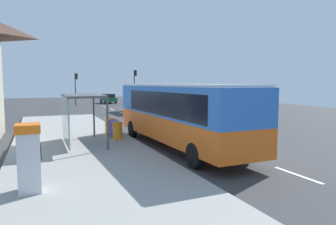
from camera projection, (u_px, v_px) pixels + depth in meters
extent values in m
cube|color=#38383A|center=(133.00, 118.00, 29.27)|extent=(56.00, 92.00, 0.04)
cube|color=#999993|center=(77.00, 145.00, 15.78)|extent=(6.20, 30.00, 0.18)
cube|color=silver|center=(297.00, 175.00, 10.99)|extent=(0.16, 2.20, 0.01)
cube|color=silver|center=(221.00, 148.00, 15.58)|extent=(0.16, 2.20, 0.01)
cube|color=silver|center=(179.00, 133.00, 20.18)|extent=(0.16, 2.20, 0.01)
cube|color=silver|center=(153.00, 124.00, 24.77)|extent=(0.16, 2.20, 0.01)
cube|color=silver|center=(135.00, 117.00, 29.36)|extent=(0.16, 2.20, 0.01)
cube|color=silver|center=(122.00, 113.00, 33.95)|extent=(0.16, 2.20, 0.01)
cube|color=silver|center=(112.00, 109.00, 38.54)|extent=(0.16, 2.20, 0.01)
cube|color=silver|center=(104.00, 107.00, 43.13)|extent=(0.16, 2.20, 0.01)
cube|color=orange|center=(178.00, 127.00, 15.59)|extent=(2.86, 11.08, 1.15)
cube|color=blue|center=(178.00, 101.00, 15.47)|extent=(2.86, 11.08, 1.45)
cube|color=silver|center=(178.00, 85.00, 15.40)|extent=(2.73, 10.85, 0.12)
cube|color=black|center=(141.00, 98.00, 20.41)|extent=(2.30, 0.20, 1.22)
cube|color=black|center=(160.00, 104.00, 14.52)|extent=(0.37, 8.58, 1.10)
cylinder|color=black|center=(133.00, 129.00, 18.71)|extent=(0.31, 1.01, 1.00)
cylinder|color=black|center=(167.00, 127.00, 19.65)|extent=(0.31, 1.01, 1.00)
cylinder|color=black|center=(195.00, 156.00, 11.83)|extent=(0.31, 1.01, 1.00)
cylinder|color=black|center=(243.00, 150.00, 12.77)|extent=(0.31, 1.01, 1.00)
cube|color=silver|center=(139.00, 101.00, 34.51)|extent=(2.14, 5.25, 1.96)
cube|color=black|center=(139.00, 98.00, 34.48)|extent=(2.13, 3.17, 0.44)
cylinder|color=black|center=(153.00, 110.00, 33.16)|extent=(0.24, 0.69, 0.68)
cylinder|color=black|center=(137.00, 111.00, 32.42)|extent=(0.24, 0.69, 0.68)
cylinder|color=black|center=(141.00, 108.00, 36.79)|extent=(0.24, 0.69, 0.68)
cylinder|color=black|center=(126.00, 108.00, 36.05)|extent=(0.24, 0.69, 0.68)
cube|color=#195933|center=(108.00, 99.00, 50.31)|extent=(1.99, 4.48, 0.60)
cube|color=black|center=(108.00, 96.00, 50.08)|extent=(1.69, 2.44, 0.60)
cylinder|color=black|center=(101.00, 101.00, 51.34)|extent=(0.23, 0.65, 0.64)
cylinder|color=black|center=(111.00, 101.00, 52.04)|extent=(0.23, 0.65, 0.64)
cylinder|color=black|center=(106.00, 102.00, 48.64)|extent=(0.23, 0.65, 0.64)
cylinder|color=black|center=(116.00, 102.00, 49.34)|extent=(0.23, 0.65, 0.64)
cube|color=silver|center=(29.00, 162.00, 8.75)|extent=(0.60, 0.70, 1.70)
cube|color=orange|center=(28.00, 128.00, 8.66)|extent=(0.66, 0.76, 0.24)
cube|color=black|center=(41.00, 152.00, 8.85)|extent=(0.03, 0.36, 0.44)
cylinder|color=orange|center=(117.00, 131.00, 17.06)|extent=(0.52, 0.52, 0.95)
cylinder|color=blue|center=(114.00, 129.00, 17.70)|extent=(0.52, 0.52, 0.95)
cylinder|color=red|center=(112.00, 127.00, 18.34)|extent=(0.52, 0.52, 0.95)
cylinder|color=yellow|center=(109.00, 126.00, 18.99)|extent=(0.52, 0.52, 0.95)
cylinder|color=#2D2D2D|center=(134.00, 87.00, 47.17)|extent=(0.14, 0.14, 5.28)
cube|color=black|center=(136.00, 73.00, 47.06)|extent=(0.24, 0.28, 0.84)
sphere|color=#360606|center=(136.00, 71.00, 47.08)|extent=(0.16, 0.16, 0.16)
sphere|color=#F2B20C|center=(136.00, 73.00, 47.10)|extent=(0.16, 0.16, 0.16)
sphere|color=black|center=(136.00, 75.00, 47.13)|extent=(0.16, 0.16, 0.16)
cylinder|color=#2D2D2D|center=(75.00, 89.00, 44.63)|extent=(0.14, 0.14, 4.73)
cube|color=black|center=(77.00, 76.00, 44.54)|extent=(0.24, 0.28, 0.84)
sphere|color=#360606|center=(77.00, 74.00, 44.56)|extent=(0.16, 0.16, 0.16)
sphere|color=#3C2C03|center=(77.00, 76.00, 44.58)|extent=(0.16, 0.16, 0.16)
sphere|color=green|center=(78.00, 78.00, 44.61)|extent=(0.16, 0.16, 0.16)
cube|color=#4C4C51|center=(82.00, 96.00, 15.56)|extent=(1.80, 4.00, 0.10)
cube|color=#8CA5B2|center=(65.00, 120.00, 15.35)|extent=(0.06, 3.80, 2.30)
cylinder|color=#4C4C51|center=(108.00, 124.00, 14.26)|extent=(0.10, 0.10, 2.44)
cylinder|color=#4C4C51|center=(94.00, 116.00, 17.75)|extent=(0.10, 0.10, 2.44)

